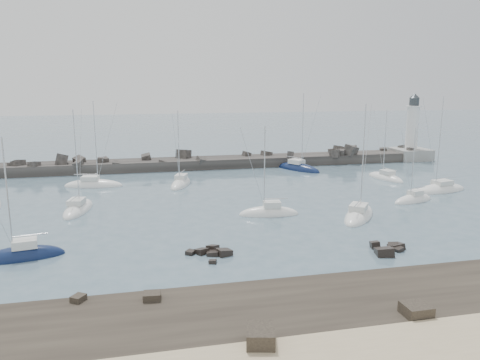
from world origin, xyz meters
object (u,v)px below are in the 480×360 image
at_px(lighthouse, 411,145).
at_px(sailboat_7, 359,216).
at_px(sailboat_11, 439,191).
at_px(sailboat_5, 269,214).
at_px(sailboat_10, 385,178).
at_px(sailboat_3, 78,210).
at_px(sailboat_9, 413,200).
at_px(sailboat_4, 93,186).
at_px(sailboat_6, 181,184).
at_px(sailboat_8, 298,169).
at_px(sailboat_2, 22,257).

distance_m(lighthouse, sailboat_7, 49.06).
bearing_deg(sailboat_11, sailboat_7, -151.20).
bearing_deg(sailboat_5, sailboat_10, 33.60).
bearing_deg(sailboat_3, sailboat_9, -6.45).
relative_size(sailboat_4, sailboat_6, 1.12).
xyz_separation_m(sailboat_4, sailboat_5, (22.54, -21.71, 0.02)).
height_order(sailboat_5, sailboat_8, sailboat_8).
xyz_separation_m(sailboat_5, sailboat_8, (13.91, 28.35, -0.00)).
bearing_deg(sailboat_5, sailboat_2, -161.28).
bearing_deg(sailboat_6, sailboat_8, 20.88).
bearing_deg(sailboat_9, sailboat_6, 150.05).
height_order(sailboat_4, sailboat_5, sailboat_4).
xyz_separation_m(sailboat_2, sailboat_8, (40.48, 37.36, -0.01)).
bearing_deg(sailboat_3, sailboat_10, 11.28).
xyz_separation_m(sailboat_6, sailboat_11, (37.62, -12.90, -0.01)).
bearing_deg(lighthouse, sailboat_10, -131.75).
bearing_deg(sailboat_9, lighthouse, 58.38).
distance_m(lighthouse, sailboat_9, 38.33).
distance_m(lighthouse, sailboat_8, 28.29).
bearing_deg(sailboat_8, lighthouse, 13.03).
relative_size(lighthouse, sailboat_9, 1.31).
relative_size(sailboat_3, sailboat_7, 0.94).
bearing_deg(lighthouse, sailboat_2, -147.23).
bearing_deg(sailboat_9, sailboat_4, 155.96).
distance_m(sailboat_4, sailboat_9, 48.00).
distance_m(sailboat_5, sailboat_10, 30.57).
bearing_deg(sailboat_9, sailboat_10, 74.24).
relative_size(lighthouse, sailboat_6, 1.13).
bearing_deg(sailboat_9, sailboat_3, 173.55).
xyz_separation_m(sailboat_3, sailboat_10, (48.75, 9.72, -0.00)).
distance_m(sailboat_5, sailboat_7, 10.93).
height_order(sailboat_5, sailboat_10, sailboat_10).
bearing_deg(sailboat_11, sailboat_2, -164.10).
distance_m(sailboat_3, sailboat_9, 44.87).
distance_m(lighthouse, sailboat_3, 70.29).
height_order(sailboat_4, sailboat_6, sailboat_4).
height_order(sailboat_4, sailboat_7, sailboat_7).
height_order(lighthouse, sailboat_3, lighthouse).
bearing_deg(sailboat_3, sailboat_2, -101.44).
bearing_deg(sailboat_6, sailboat_4, 171.20).
xyz_separation_m(sailboat_4, sailboat_9, (43.84, -19.55, 0.00)).
distance_m(sailboat_8, sailboat_9, 27.22).
height_order(sailboat_8, sailboat_9, sailboat_8).
bearing_deg(sailboat_9, sailboat_11, 31.92).
height_order(sailboat_4, sailboat_9, sailboat_4).
relative_size(sailboat_6, sailboat_10, 1.02).
bearing_deg(sailboat_3, sailboat_11, -0.53).
height_order(sailboat_2, sailboat_3, sailboat_3).
bearing_deg(sailboat_11, sailboat_3, 179.47).
height_order(sailboat_2, sailboat_4, sailboat_4).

